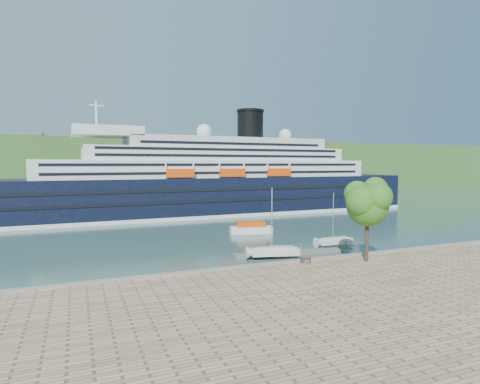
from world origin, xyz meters
TOP-DOWN VIEW (x-y plane):
  - ground at (0.00, 0.00)m, footprint 400.00×400.00m
  - far_hillside at (0.00, 145.00)m, footprint 400.00×50.00m
  - quay_coping at (0.00, -0.20)m, footprint 220.00×0.50m
  - cruise_ship at (3.39, 57.65)m, footprint 127.45×21.79m
  - park_bench at (-1.61, -1.20)m, footprint 1.49×1.10m
  - promenade_tree at (6.25, -3.24)m, footprint 7.07×7.07m
  - floating_pontoon at (1.07, 7.86)m, footprint 17.07×4.34m
  - sailboat_white_near at (-2.13, 6.08)m, footprint 7.81×3.99m
  - sailboat_white_far at (10.94, 10.02)m, footprint 6.55×2.00m
  - tender_launch at (3.22, 26.77)m, footprint 8.68×4.63m

SIDE VIEW (x-z plane):
  - ground at x=0.00m, z-range 0.00..0.00m
  - floating_pontoon at x=1.07m, z-range 0.00..0.38m
  - tender_launch at x=3.22m, z-range 0.00..2.28m
  - quay_coping at x=0.00m, z-range 1.00..1.30m
  - park_bench at x=-1.61m, z-range 1.00..1.89m
  - sailboat_white_far at x=10.94m, z-range 0.00..8.40m
  - sailboat_white_near at x=-2.13m, z-range 0.00..9.72m
  - promenade_tree at x=6.25m, z-range 1.00..12.71m
  - far_hillside at x=0.00m, z-range 0.00..24.00m
  - cruise_ship at x=3.39m, z-range 0.00..28.52m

